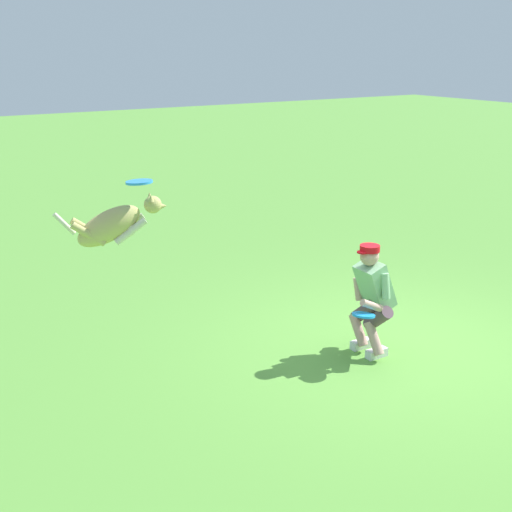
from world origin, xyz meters
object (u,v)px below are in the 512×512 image
at_px(dog, 114,225).
at_px(frisbee_flying, 139,182).
at_px(frisbee_held, 364,315).
at_px(person, 372,296).

height_order(dog, frisbee_flying, frisbee_flying).
distance_m(frisbee_flying, frisbee_held, 2.77).
bearing_deg(dog, frisbee_flying, -7.76).
bearing_deg(dog, frisbee_held, -3.87).
bearing_deg(person, frisbee_held, 38.35).
relative_size(dog, frisbee_held, 4.13).
distance_m(dog, frisbee_flying, 0.48).
distance_m(person, dog, 2.98).
height_order(person, dog, dog).
bearing_deg(person, frisbee_flying, -10.59).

